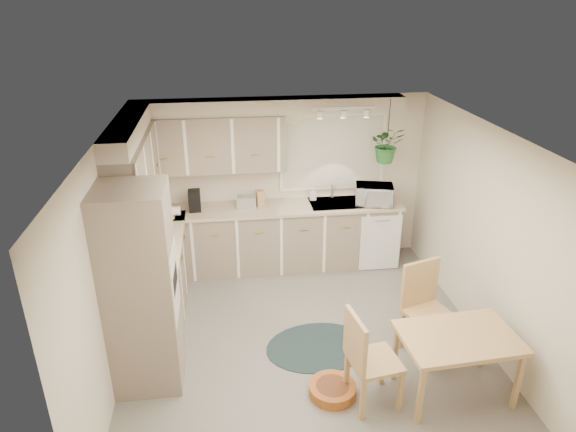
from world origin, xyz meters
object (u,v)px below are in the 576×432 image
at_px(dining_table, 454,365).
at_px(braided_rug, 318,347).
at_px(microwave, 374,193).
at_px(chair_back, 431,313).
at_px(pet_bed, 332,390).
at_px(chair_left, 375,359).

xyz_separation_m(dining_table, braided_rug, (-1.18, 0.87, -0.34)).
xyz_separation_m(braided_rug, microwave, (1.10, 1.82, 1.11)).
bearing_deg(microwave, chair_back, -74.88).
relative_size(chair_back, microwave, 2.04).
bearing_deg(pet_bed, chair_back, 23.15).
height_order(dining_table, chair_back, chair_back).
bearing_deg(dining_table, microwave, 91.67).
distance_m(dining_table, pet_bed, 1.22).
height_order(dining_table, microwave, microwave).
relative_size(dining_table, braided_rug, 0.93).
bearing_deg(dining_table, pet_bed, 173.73).
xyz_separation_m(chair_left, chair_back, (0.80, 0.62, 0.02)).
bearing_deg(chair_left, dining_table, 81.10).
distance_m(dining_table, chair_back, 0.65).
distance_m(chair_back, microwave, 2.15).
relative_size(braided_rug, pet_bed, 2.50).
distance_m(dining_table, microwave, 2.80).
distance_m(chair_left, braided_rug, 1.07).
xyz_separation_m(dining_table, microwave, (-0.08, 2.69, 0.77)).
height_order(braided_rug, microwave, microwave).
bearing_deg(chair_back, microwave, -105.76).
bearing_deg(braided_rug, pet_bed, -89.61).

